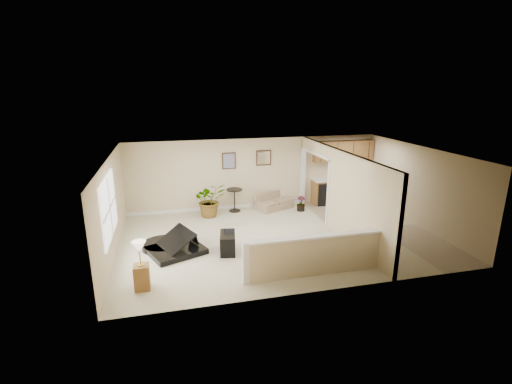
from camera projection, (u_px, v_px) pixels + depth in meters
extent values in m
plane|color=beige|center=(280.00, 238.00, 10.80)|extent=(9.00, 9.00, 0.00)
cube|color=#C6B087|center=(255.00, 173.00, 13.25)|extent=(9.00, 0.04, 2.50)
cube|color=#C6B087|center=(324.00, 237.00, 7.65)|extent=(9.00, 0.04, 2.50)
cube|color=#C6B087|center=(111.00, 209.00, 9.42)|extent=(0.04, 6.00, 2.50)
cube|color=#C6B087|center=(419.00, 187.00, 11.48)|extent=(0.04, 6.00, 2.50)
cube|color=white|center=(281.00, 153.00, 10.10)|extent=(9.00, 6.00, 0.04)
cube|color=tan|center=(376.00, 228.00, 11.51)|extent=(2.70, 6.00, 0.01)
cube|color=#C6B087|center=(359.00, 205.00, 9.74)|extent=(0.12, 3.60, 2.50)
cube|color=#C6B087|center=(317.00, 147.00, 12.23)|extent=(0.12, 2.35, 0.40)
cube|color=#C6B087|center=(316.00, 256.00, 8.55)|extent=(3.30, 0.12, 0.95)
cube|color=silver|center=(317.00, 237.00, 8.42)|extent=(3.40, 0.22, 0.05)
cube|color=silver|center=(246.00, 263.00, 8.17)|extent=(0.14, 0.14, 1.00)
cube|color=white|center=(109.00, 207.00, 8.90)|extent=(0.05, 2.15, 1.45)
cube|color=#342113|center=(229.00, 161.00, 12.87)|extent=(0.48, 0.03, 0.58)
cube|color=#915C7A|center=(229.00, 161.00, 12.85)|extent=(0.40, 0.01, 0.50)
cube|color=#342113|center=(264.00, 158.00, 13.14)|extent=(0.55, 0.03, 0.55)
cube|color=silver|center=(264.00, 158.00, 13.12)|extent=(0.46, 0.01, 0.46)
cube|color=brown|center=(342.00, 191.00, 13.94)|extent=(2.30, 0.60, 0.90)
cube|color=beige|center=(343.00, 179.00, 13.81)|extent=(2.36, 0.65, 0.04)
cube|color=black|center=(322.00, 193.00, 13.76)|extent=(0.60, 0.60, 0.84)
cube|color=brown|center=(343.00, 151.00, 13.64)|extent=(2.30, 0.35, 0.75)
cube|color=black|center=(175.00, 227.00, 9.64)|extent=(1.69, 1.59, 0.28)
cylinder|color=black|center=(169.00, 221.00, 10.08)|extent=(1.15, 1.15, 0.28)
cube|color=white|center=(205.00, 226.00, 9.83)|extent=(0.55, 0.94, 0.02)
cube|color=black|center=(170.00, 217.00, 9.63)|extent=(1.39, 1.40, 0.63)
cube|color=black|center=(228.00, 243.00, 9.81)|extent=(0.52, 0.83, 0.52)
cube|color=#9B8062|center=(274.00, 203.00, 13.34)|extent=(1.51, 1.22, 0.37)
cube|color=#9B8062|center=(272.00, 191.00, 13.50)|extent=(1.27, 0.70, 0.39)
cube|color=#9B8062|center=(258.00, 198.00, 13.13)|extent=(0.45, 0.74, 0.14)
cube|color=#9B8062|center=(289.00, 196.00, 13.40)|extent=(0.45, 0.74, 0.14)
cylinder|color=black|center=(235.00, 211.00, 13.07)|extent=(0.40, 0.40, 0.03)
cylinder|color=black|center=(235.00, 200.00, 12.97)|extent=(0.04, 0.04, 0.78)
cylinder|color=black|center=(234.00, 190.00, 12.86)|extent=(0.56, 0.56, 0.03)
cylinder|color=black|center=(210.00, 213.00, 12.55)|extent=(0.33, 0.33, 0.23)
imported|color=#164919|center=(210.00, 200.00, 12.43)|extent=(1.19, 1.08, 1.16)
cylinder|color=black|center=(301.00, 208.00, 13.10)|extent=(0.28, 0.28, 0.20)
imported|color=#164919|center=(301.00, 203.00, 13.05)|extent=(0.33, 0.33, 0.54)
cube|color=brown|center=(142.00, 277.00, 8.01)|extent=(0.33, 0.33, 0.56)
cylinder|color=gold|center=(141.00, 265.00, 7.93)|extent=(0.15, 0.15, 0.02)
cylinder|color=gold|center=(140.00, 257.00, 7.88)|extent=(0.03, 0.03, 0.37)
cone|color=#F1E1C5|center=(139.00, 247.00, 7.81)|extent=(0.30, 0.30, 0.24)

